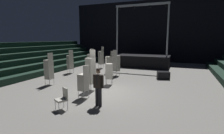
{
  "coord_description": "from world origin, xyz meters",
  "views": [
    {
      "loc": [
        3.98,
        -8.73,
        3.02
      ],
      "look_at": [
        0.24,
        0.51,
        1.4
      ],
      "focal_mm": 27.92,
      "sensor_mm": 36.0,
      "label": 1
    }
  ],
  "objects_px": {
    "stage_riser": "(143,60)",
    "chair_stack_mid_centre": "(83,82)",
    "chair_stack_mid_right": "(116,63)",
    "equipment_road_case": "(163,75)",
    "chair_stack_front_right": "(91,61)",
    "chair_stack_rear_left": "(110,62)",
    "chair_stack_aisle_left": "(91,70)",
    "chair_stack_front_left": "(109,71)",
    "man_with_tie": "(98,85)",
    "chair_stack_mid_left": "(49,69)",
    "chair_stack_rear_centre": "(70,62)",
    "loose_chair_near_man": "(63,98)",
    "chair_stack_rear_right": "(101,57)"
  },
  "relations": [
    {
      "from": "chair_stack_front_right",
      "to": "stage_riser",
      "type": "bearing_deg",
      "value": -111.5
    },
    {
      "from": "chair_stack_front_left",
      "to": "chair_stack_mid_centre",
      "type": "relative_size",
      "value": 1.1
    },
    {
      "from": "stage_riser",
      "to": "chair_stack_mid_centre",
      "type": "relative_size",
      "value": 3.75
    },
    {
      "from": "chair_stack_front_left",
      "to": "chair_stack_rear_left",
      "type": "relative_size",
      "value": 0.96
    },
    {
      "from": "man_with_tie",
      "to": "chair_stack_rear_centre",
      "type": "bearing_deg",
      "value": -34.98
    },
    {
      "from": "chair_stack_front_left",
      "to": "loose_chair_near_man",
      "type": "height_order",
      "value": "chair_stack_front_left"
    },
    {
      "from": "chair_stack_front_right",
      "to": "loose_chair_near_man",
      "type": "xyz_separation_m",
      "value": [
        2.89,
        -7.73,
        -0.53
      ]
    },
    {
      "from": "chair_stack_mid_right",
      "to": "equipment_road_case",
      "type": "xyz_separation_m",
      "value": [
        3.72,
        0.25,
        -0.79
      ]
    },
    {
      "from": "equipment_road_case",
      "to": "loose_chair_near_man",
      "type": "relative_size",
      "value": 0.95
    },
    {
      "from": "chair_stack_rear_left",
      "to": "chair_stack_rear_right",
      "type": "xyz_separation_m",
      "value": [
        -1.95,
        2.32,
        0.13
      ]
    },
    {
      "from": "chair_stack_front_left",
      "to": "chair_stack_rear_centre",
      "type": "relative_size",
      "value": 0.92
    },
    {
      "from": "chair_stack_rear_right",
      "to": "equipment_road_case",
      "type": "xyz_separation_m",
      "value": [
        6.56,
        -2.75,
        -0.83
      ]
    },
    {
      "from": "chair_stack_mid_right",
      "to": "equipment_road_case",
      "type": "bearing_deg",
      "value": 23.09
    },
    {
      "from": "stage_riser",
      "to": "chair_stack_mid_right",
      "type": "bearing_deg",
      "value": -99.93
    },
    {
      "from": "stage_riser",
      "to": "chair_stack_mid_left",
      "type": "distance_m",
      "value": 10.74
    },
    {
      "from": "chair_stack_rear_centre",
      "to": "man_with_tie",
      "type": "bearing_deg",
      "value": -114.0
    },
    {
      "from": "chair_stack_mid_centre",
      "to": "chair_stack_mid_right",
      "type": "bearing_deg",
      "value": 11.88
    },
    {
      "from": "chair_stack_front_left",
      "to": "chair_stack_rear_centre",
      "type": "bearing_deg",
      "value": -133.34
    },
    {
      "from": "chair_stack_rear_left",
      "to": "chair_stack_aisle_left",
      "type": "xyz_separation_m",
      "value": [
        0.92,
        -5.07,
        0.21
      ]
    },
    {
      "from": "equipment_road_case",
      "to": "loose_chair_near_man",
      "type": "xyz_separation_m",
      "value": [
        -3.4,
        -7.63,
        0.25
      ]
    },
    {
      "from": "chair_stack_rear_left",
      "to": "loose_chair_near_man",
      "type": "bearing_deg",
      "value": 144.78
    },
    {
      "from": "man_with_tie",
      "to": "loose_chair_near_man",
      "type": "relative_size",
      "value": 1.84
    },
    {
      "from": "chair_stack_aisle_left",
      "to": "chair_stack_front_right",
      "type": "bearing_deg",
      "value": -47.23
    },
    {
      "from": "chair_stack_mid_centre",
      "to": "equipment_road_case",
      "type": "xyz_separation_m",
      "value": [
        3.34,
        6.0,
        -0.58
      ]
    },
    {
      "from": "chair_stack_mid_right",
      "to": "chair_stack_rear_centre",
      "type": "height_order",
      "value": "chair_stack_mid_right"
    },
    {
      "from": "man_with_tie",
      "to": "chair_stack_front_right",
      "type": "height_order",
      "value": "chair_stack_front_right"
    },
    {
      "from": "stage_riser",
      "to": "chair_stack_aisle_left",
      "type": "bearing_deg",
      "value": -95.41
    },
    {
      "from": "loose_chair_near_man",
      "to": "chair_stack_mid_left",
      "type": "bearing_deg",
      "value": -13.21
    },
    {
      "from": "chair_stack_aisle_left",
      "to": "chair_stack_mid_centre",
      "type": "bearing_deg",
      "value": 117.86
    },
    {
      "from": "man_with_tie",
      "to": "chair_stack_mid_right",
      "type": "relative_size",
      "value": 0.81
    },
    {
      "from": "loose_chair_near_man",
      "to": "chair_stack_mid_centre",
      "type": "bearing_deg",
      "value": -63.54
    },
    {
      "from": "chair_stack_mid_centre",
      "to": "chair_stack_mid_left",
      "type": "bearing_deg",
      "value": 76.25
    },
    {
      "from": "chair_stack_mid_right",
      "to": "equipment_road_case",
      "type": "relative_size",
      "value": 2.37
    },
    {
      "from": "chair_stack_rear_centre",
      "to": "chair_stack_mid_right",
      "type": "bearing_deg",
      "value": -61.16
    },
    {
      "from": "chair_stack_rear_left",
      "to": "chair_stack_aisle_left",
      "type": "bearing_deg",
      "value": 146.57
    },
    {
      "from": "stage_riser",
      "to": "chair_stack_front_left",
      "type": "bearing_deg",
      "value": -93.01
    },
    {
      "from": "stage_riser",
      "to": "chair_stack_front_right",
      "type": "relative_size",
      "value": 3.01
    },
    {
      "from": "chair_stack_mid_centre",
      "to": "equipment_road_case",
      "type": "height_order",
      "value": "chair_stack_mid_centre"
    },
    {
      "from": "chair_stack_front_left",
      "to": "chair_stack_mid_left",
      "type": "distance_m",
      "value": 3.93
    },
    {
      "from": "man_with_tie",
      "to": "chair_stack_aisle_left",
      "type": "relative_size",
      "value": 0.73
    },
    {
      "from": "chair_stack_mid_centre",
      "to": "chair_stack_rear_left",
      "type": "xyz_separation_m",
      "value": [
        -1.26,
        6.44,
        0.13
      ]
    },
    {
      "from": "man_with_tie",
      "to": "chair_stack_mid_centre",
      "type": "relative_size",
      "value": 1.01
    },
    {
      "from": "man_with_tie",
      "to": "chair_stack_mid_left",
      "type": "bearing_deg",
      "value": -13.23
    },
    {
      "from": "chair_stack_front_left",
      "to": "chair_stack_mid_left",
      "type": "bearing_deg",
      "value": -84.03
    },
    {
      "from": "stage_riser",
      "to": "chair_stack_mid_right",
      "type": "height_order",
      "value": "stage_riser"
    },
    {
      "from": "man_with_tie",
      "to": "chair_stack_rear_left",
      "type": "bearing_deg",
      "value": -59.94
    },
    {
      "from": "chair_stack_front_right",
      "to": "chair_stack_mid_left",
      "type": "distance_m",
      "value": 4.74
    },
    {
      "from": "chair_stack_mid_centre",
      "to": "chair_stack_front_left",
      "type": "bearing_deg",
      "value": 4.97
    },
    {
      "from": "chair_stack_aisle_left",
      "to": "chair_stack_front_left",
      "type": "bearing_deg",
      "value": -93.82
    },
    {
      "from": "chair_stack_rear_right",
      "to": "chair_stack_rear_centre",
      "type": "xyz_separation_m",
      "value": [
        -1.33,
        -3.5,
        -0.08
      ]
    }
  ]
}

